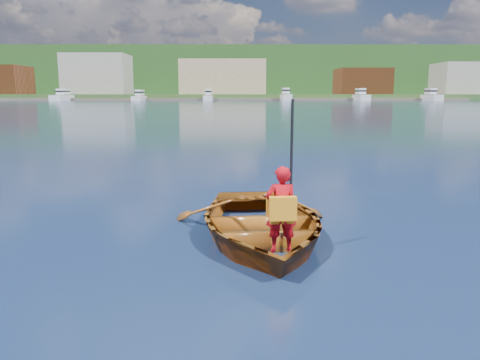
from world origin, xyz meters
name	(u,v)px	position (x,y,z in m)	size (l,w,h in m)	color
ground	(182,239)	(0.00, 0.00, 0.00)	(600.00, 600.00, 0.00)	#0F203B
rowboat	(260,223)	(1.14, 0.04, 0.23)	(2.94, 3.89, 0.76)	brown
child_paddler	(281,209)	(1.37, -0.85, 0.67)	(0.43, 0.37, 1.94)	#B30913
shoreline	(238,78)	(0.00, 236.61, 10.32)	(400.00, 140.00, 22.00)	#325022
dock	(223,99)	(-4.41, 148.00, 0.40)	(160.04, 6.39, 0.80)	brown
waterfront_buildings	(215,78)	(-7.74, 165.00, 7.74)	(202.00, 16.00, 14.00)	brown
marina_yachts	(212,96)	(-7.84, 143.31, 1.35)	(144.53, 12.63, 4.25)	silver
hillside_trees	(260,61)	(11.35, 240.62, 18.61)	(305.38, 80.62, 25.26)	#382314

